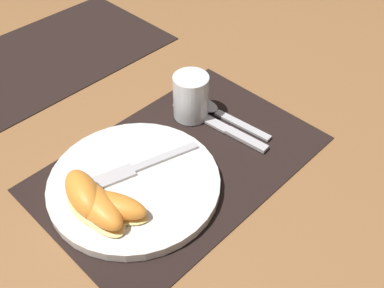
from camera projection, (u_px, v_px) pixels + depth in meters
ground_plane at (180, 163)px, 0.76m from camera, size 3.00×3.00×0.00m
placemat at (180, 162)px, 0.75m from camera, size 0.47×0.31×0.00m
placemat_far at (55, 53)px, 1.00m from camera, size 0.47×0.31×0.00m
plate at (134, 184)px, 0.71m from camera, size 0.27×0.27×0.02m
juice_glass at (191, 99)px, 0.81m from camera, size 0.06×0.06×0.09m
knife at (221, 126)px, 0.81m from camera, size 0.04×0.20×0.01m
spoon at (214, 110)px, 0.84m from camera, size 0.04×0.18×0.01m
fork at (138, 167)px, 0.72m from camera, size 0.18×0.07×0.00m
citrus_wedge_0 at (84, 195)px, 0.65m from camera, size 0.07×0.11×0.05m
citrus_wedge_1 at (94, 203)px, 0.65m from camera, size 0.06×0.13×0.04m
citrus_wedge_2 at (111, 206)px, 0.65m from camera, size 0.09×0.12×0.03m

